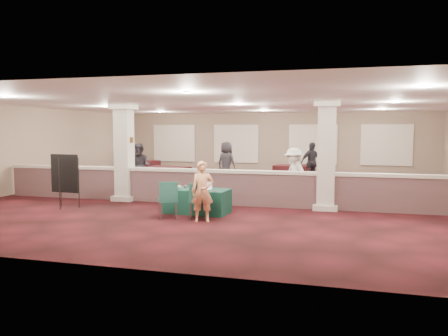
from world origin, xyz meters
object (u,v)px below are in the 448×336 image
(far_table_back_center, at_px, (294,173))
(attendee_a, at_px, (140,166))
(attendee_c, at_px, (311,163))
(attendee_d, at_px, (226,163))
(easel_board, at_px, (65,174))
(far_table_front_right, at_px, (440,191))
(near_table, at_px, (197,201))
(far_table_back_left, at_px, (139,168))
(conf_chair_main, at_px, (198,198))
(far_table_back_right, at_px, (351,181))
(woman, at_px, (202,191))
(conf_chair_side, at_px, (168,197))
(far_table_front_center, at_px, (186,185))
(far_table_front_left, at_px, (168,175))
(attendee_b, at_px, (294,174))

(far_table_back_center, height_order, attendee_a, attendee_a)
(attendee_c, height_order, attendee_d, attendee_d)
(easel_board, height_order, far_table_front_right, easel_board)
(near_table, bearing_deg, far_table_back_left, 129.18)
(easel_board, height_order, attendee_d, attendee_d)
(conf_chair_main, relative_size, attendee_c, 0.54)
(far_table_back_center, height_order, attendee_c, attendee_c)
(far_table_front_right, xyz_separation_m, far_table_back_right, (-2.71, 2.49, -0.05))
(near_table, xyz_separation_m, far_table_front_right, (6.96, 3.71, 0.04))
(woman, xyz_separation_m, far_table_front_right, (6.46, 4.76, -0.39))
(conf_chair_side, distance_m, far_table_front_right, 8.79)
(conf_chair_side, xyz_separation_m, woman, (0.96, -0.06, 0.19))
(woman, distance_m, attendee_d, 7.68)
(woman, bearing_deg, far_table_back_left, 108.02)
(far_table_front_right, relative_size, far_table_back_left, 0.95)
(near_table, distance_m, attendee_d, 6.59)
(far_table_front_center, bearing_deg, far_table_back_left, 130.06)
(far_table_back_center, bearing_deg, near_table, -102.16)
(far_table_back_left, xyz_separation_m, far_table_back_right, (10.29, -2.45, -0.07))
(far_table_back_left, height_order, far_table_back_right, far_table_back_left)
(far_table_front_left, height_order, far_table_front_right, far_table_front_right)
(conf_chair_main, relative_size, far_table_back_right, 0.60)
(easel_board, height_order, attendee_b, attendee_b)
(far_table_back_center, distance_m, attendee_b, 5.41)
(far_table_back_center, bearing_deg, far_table_back_left, 177.81)
(woman, relative_size, far_table_front_center, 0.97)
(near_table, bearing_deg, far_table_front_left, 123.58)
(near_table, distance_m, woman, 1.24)
(woman, relative_size, far_table_front_left, 0.84)
(conf_chair_main, bearing_deg, attendee_c, 60.25)
(far_table_back_center, xyz_separation_m, attendee_a, (-5.65, -4.06, 0.54))
(far_table_back_right, height_order, attendee_d, attendee_d)
(near_table, height_order, far_table_back_right, near_table)
(attendee_a, xyz_separation_m, attendee_c, (6.46, 3.51, 0.00))
(far_table_front_left, height_order, attendee_b, attendee_b)
(near_table, relative_size, far_table_back_right, 1.09)
(conf_chair_side, bearing_deg, woman, -29.53)
(conf_chair_main, height_order, far_table_front_center, conf_chair_main)
(conf_chair_main, xyz_separation_m, far_table_front_right, (6.64, 4.58, -0.19))
(easel_board, bearing_deg, attendee_b, 32.21)
(woman, distance_m, far_table_back_right, 8.18)
(far_table_front_left, height_order, far_table_back_left, far_table_back_left)
(far_table_front_center, distance_m, attendee_b, 3.96)
(easel_board, relative_size, far_table_back_left, 0.82)
(attendee_c, bearing_deg, far_table_back_left, 138.20)
(far_table_back_left, bearing_deg, attendee_d, -22.63)
(far_table_front_right, relative_size, far_table_back_center, 1.04)
(woman, bearing_deg, near_table, 99.32)
(conf_chair_main, distance_m, far_table_front_center, 4.57)
(far_table_front_left, bearing_deg, conf_chair_main, -61.74)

